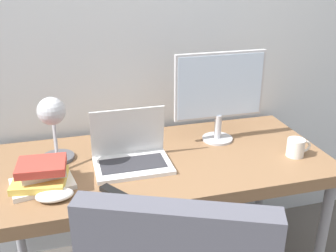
{
  "coord_description": "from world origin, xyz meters",
  "views": [
    {
      "loc": [
        -0.41,
        -1.25,
        1.61
      ],
      "look_at": [
        0.02,
        0.33,
        0.92
      ],
      "focal_mm": 42.0,
      "sensor_mm": 36.0,
      "label": 1
    }
  ],
  "objects_px": {
    "desk_lamp": "(53,121)",
    "game_controller": "(55,195)",
    "mug": "(296,147)",
    "laptop": "(131,154)",
    "monitor": "(220,91)",
    "book_stack": "(41,175)"
  },
  "relations": [
    {
      "from": "desk_lamp",
      "to": "game_controller",
      "type": "height_order",
      "value": "desk_lamp"
    },
    {
      "from": "mug",
      "to": "laptop",
      "type": "bearing_deg",
      "value": 170.75
    },
    {
      "from": "monitor",
      "to": "mug",
      "type": "relative_size",
      "value": 3.78
    },
    {
      "from": "mug",
      "to": "game_controller",
      "type": "xyz_separation_m",
      "value": [
        -1.12,
        -0.08,
        -0.02
      ]
    },
    {
      "from": "desk_lamp",
      "to": "book_stack",
      "type": "xyz_separation_m",
      "value": [
        -0.07,
        -0.14,
        -0.18
      ]
    },
    {
      "from": "desk_lamp",
      "to": "game_controller",
      "type": "relative_size",
      "value": 2.37
    },
    {
      "from": "book_stack",
      "to": "game_controller",
      "type": "height_order",
      "value": "book_stack"
    },
    {
      "from": "book_stack",
      "to": "mug",
      "type": "bearing_deg",
      "value": -1.44
    },
    {
      "from": "laptop",
      "to": "book_stack",
      "type": "bearing_deg",
      "value": -166.07
    },
    {
      "from": "book_stack",
      "to": "desk_lamp",
      "type": "bearing_deg",
      "value": 64.08
    },
    {
      "from": "monitor",
      "to": "book_stack",
      "type": "bearing_deg",
      "value": -164.44
    },
    {
      "from": "laptop",
      "to": "monitor",
      "type": "bearing_deg",
      "value": 16.86
    },
    {
      "from": "desk_lamp",
      "to": "game_controller",
      "type": "xyz_separation_m",
      "value": [
        -0.02,
        -0.25,
        -0.22
      ]
    },
    {
      "from": "monitor",
      "to": "mug",
      "type": "bearing_deg",
      "value": -42.91
    },
    {
      "from": "game_controller",
      "to": "monitor",
      "type": "bearing_deg",
      "value": 23.25
    },
    {
      "from": "desk_lamp",
      "to": "book_stack",
      "type": "distance_m",
      "value": 0.24
    },
    {
      "from": "desk_lamp",
      "to": "mug",
      "type": "xyz_separation_m",
      "value": [
        1.11,
        -0.16,
        -0.19
      ]
    },
    {
      "from": "monitor",
      "to": "mug",
      "type": "xyz_separation_m",
      "value": [
        0.29,
        -0.27,
        -0.23
      ]
    },
    {
      "from": "laptop",
      "to": "game_controller",
      "type": "height_order",
      "value": "laptop"
    },
    {
      "from": "laptop",
      "to": "monitor",
      "type": "height_order",
      "value": "monitor"
    },
    {
      "from": "laptop",
      "to": "game_controller",
      "type": "distance_m",
      "value": 0.41
    },
    {
      "from": "mug",
      "to": "game_controller",
      "type": "height_order",
      "value": "mug"
    }
  ]
}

